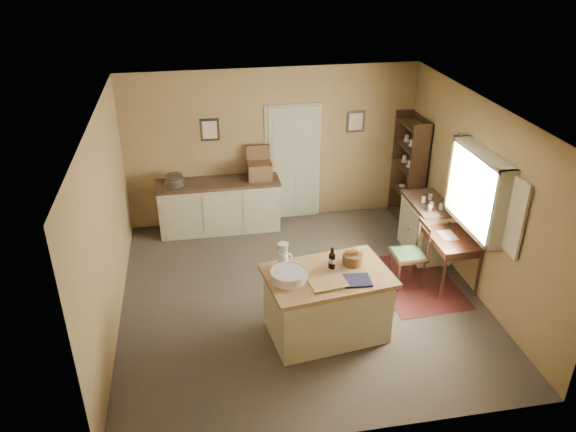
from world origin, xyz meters
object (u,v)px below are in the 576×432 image
sideboard (220,204)px  desk_chair (408,255)px  right_cabinet (426,227)px  shelving_unit (411,170)px  work_island (326,302)px  writing_desk (450,241)px

sideboard → desk_chair: size_ratio=2.13×
right_cabinet → shelving_unit: 1.26m
work_island → desk_chair: 1.70m
right_cabinet → shelving_unit: shelving_unit is taller
writing_desk → sideboard: bearing=145.5°
desk_chair → right_cabinet: bearing=52.9°
desk_chair → right_cabinet: size_ratio=0.98×
sideboard → shelving_unit: shelving_unit is taller
work_island → shelving_unit: 3.64m
sideboard → writing_desk: 3.85m
work_island → sideboard: (-1.13, 3.07, -0.00)m
desk_chair → sideboard: bearing=139.7°
sideboard → desk_chair: bearing=-40.1°
desk_chair → right_cabinet: right_cabinet is taller
work_island → right_cabinet: (2.04, 1.71, -0.02)m
desk_chair → right_cabinet: 1.01m
work_island → shelving_unit: (2.19, 2.87, 0.47)m
work_island → desk_chair: size_ratio=1.69×
sideboard → shelving_unit: (3.32, -0.20, 0.47)m
work_island → writing_desk: bearing=15.6°
work_island → writing_desk: 2.23m
desk_chair → shelving_unit: shelving_unit is taller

